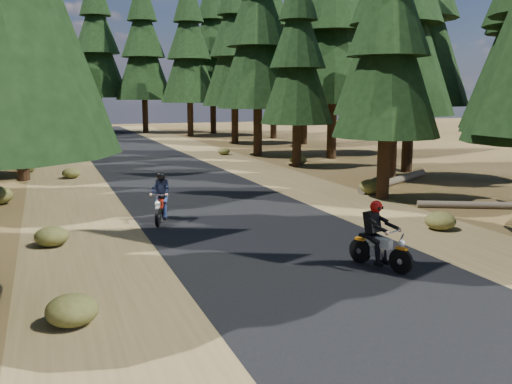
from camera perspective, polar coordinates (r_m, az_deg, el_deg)
ground at (r=14.70m, az=2.06°, el=-5.17°), size 120.00×120.00×0.00m
road at (r=19.29m, az=-3.64°, el=-1.54°), size 6.00×100.00×0.01m
shoulder_l at (r=18.52m, az=-17.40°, el=-2.46°), size 3.20×100.00×0.01m
shoulder_r at (r=21.06m, az=8.42°, el=-0.67°), size 3.20×100.00×0.01m
pine_forest at (r=34.82m, az=-11.85°, el=16.38°), size 34.59×55.08×16.32m
log_near at (r=24.81m, az=13.73°, el=1.11°), size 5.48×3.71×0.32m
log_far at (r=20.53m, az=22.08°, el=-1.23°), size 4.19×2.20×0.24m
understory_shrubs at (r=21.05m, az=-6.37°, el=0.12°), size 15.39×29.19×0.62m
rider_lead at (r=12.79m, az=12.31°, el=-5.34°), size 1.08×1.75×1.50m
rider_follow at (r=17.14m, az=-9.48°, el=-1.39°), size 1.07×1.75×1.50m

